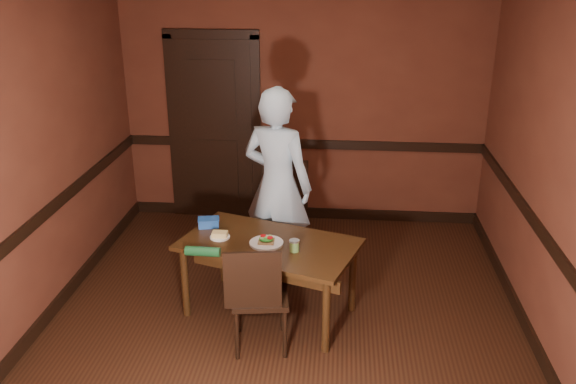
% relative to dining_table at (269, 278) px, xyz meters
% --- Properties ---
extents(floor, '(4.00, 4.50, 0.01)m').
position_rel_dining_table_xyz_m(floor, '(0.14, -0.16, -0.33)').
color(floor, black).
rests_on(floor, ground).
extents(wall_back, '(4.00, 0.02, 2.70)m').
position_rel_dining_table_xyz_m(wall_back, '(0.14, 2.09, 1.02)').
color(wall_back, '#5A291B').
rests_on(wall_back, ground).
extents(wall_front, '(4.00, 0.02, 2.70)m').
position_rel_dining_table_xyz_m(wall_front, '(0.14, -2.41, 1.02)').
color(wall_front, '#5A291B').
rests_on(wall_front, ground).
extents(wall_left, '(0.02, 4.50, 2.70)m').
position_rel_dining_table_xyz_m(wall_left, '(-1.86, -0.16, 1.02)').
color(wall_left, '#5A291B').
rests_on(wall_left, ground).
extents(wall_right, '(0.02, 4.50, 2.70)m').
position_rel_dining_table_xyz_m(wall_right, '(2.14, -0.16, 1.02)').
color(wall_right, '#5A291B').
rests_on(wall_right, ground).
extents(dado_back, '(4.00, 0.03, 0.10)m').
position_rel_dining_table_xyz_m(dado_back, '(0.14, 2.07, 0.57)').
color(dado_back, black).
rests_on(dado_back, ground).
extents(dado_left, '(0.03, 4.50, 0.10)m').
position_rel_dining_table_xyz_m(dado_left, '(-1.84, -0.16, 0.57)').
color(dado_left, black).
rests_on(dado_left, ground).
extents(dado_right, '(0.03, 4.50, 0.10)m').
position_rel_dining_table_xyz_m(dado_right, '(2.13, -0.16, 0.57)').
color(dado_right, black).
rests_on(dado_right, ground).
extents(baseboard_back, '(4.00, 0.03, 0.12)m').
position_rel_dining_table_xyz_m(baseboard_back, '(0.14, 2.07, -0.27)').
color(baseboard_back, black).
rests_on(baseboard_back, ground).
extents(baseboard_left, '(0.03, 4.50, 0.12)m').
position_rel_dining_table_xyz_m(baseboard_left, '(-1.84, -0.16, -0.27)').
color(baseboard_left, black).
rests_on(baseboard_left, ground).
extents(baseboard_right, '(0.03, 4.50, 0.12)m').
position_rel_dining_table_xyz_m(baseboard_right, '(2.13, -0.16, -0.27)').
color(baseboard_right, black).
rests_on(baseboard_right, ground).
extents(door, '(1.05, 0.07, 2.20)m').
position_rel_dining_table_xyz_m(door, '(-0.86, 2.06, 0.76)').
color(door, black).
rests_on(door, ground).
extents(dining_table, '(1.61, 1.22, 0.67)m').
position_rel_dining_table_xyz_m(dining_table, '(0.00, 0.00, 0.00)').
color(dining_table, '#321D0C').
rests_on(dining_table, floor).
extents(chair_far, '(0.57, 0.57, 1.00)m').
position_rel_dining_table_xyz_m(chair_far, '(-0.03, 0.92, 0.16)').
color(chair_far, black).
rests_on(chair_far, floor).
extents(chair_near, '(0.48, 0.48, 0.91)m').
position_rel_dining_table_xyz_m(chair_near, '(-0.01, -0.46, 0.12)').
color(chair_near, black).
rests_on(chair_near, floor).
extents(person, '(0.79, 0.66, 1.84)m').
position_rel_dining_table_xyz_m(person, '(0.00, 0.68, 0.58)').
color(person, '#ACCBDE').
rests_on(person, floor).
extents(sandwich_plate, '(0.28, 0.28, 0.07)m').
position_rel_dining_table_xyz_m(sandwich_plate, '(-0.02, -0.03, 0.35)').
color(sandwich_plate, white).
rests_on(sandwich_plate, dining_table).
extents(sauce_jar, '(0.08, 0.08, 0.10)m').
position_rel_dining_table_xyz_m(sauce_jar, '(0.22, -0.14, 0.38)').
color(sauce_jar, '#658D43').
rests_on(sauce_jar, dining_table).
extents(cheese_saucer, '(0.17, 0.17, 0.05)m').
position_rel_dining_table_xyz_m(cheese_saucer, '(-0.42, 0.06, 0.36)').
color(cheese_saucer, white).
rests_on(cheese_saucer, dining_table).
extents(food_tub, '(0.21, 0.16, 0.08)m').
position_rel_dining_table_xyz_m(food_tub, '(-0.56, 0.27, 0.37)').
color(food_tub, blue).
rests_on(food_tub, dining_table).
extents(wrapped_veg, '(0.28, 0.08, 0.08)m').
position_rel_dining_table_xyz_m(wrapped_veg, '(-0.49, -0.28, 0.37)').
color(wrapped_veg, '#185026').
rests_on(wrapped_veg, dining_table).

